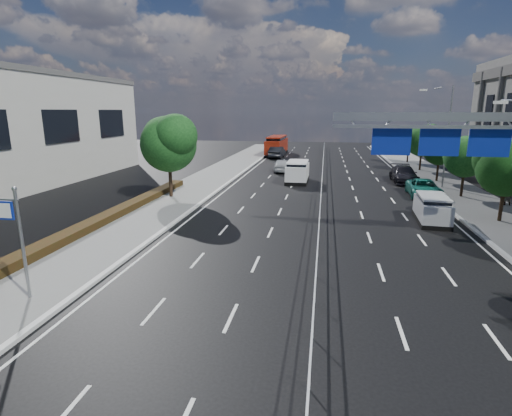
# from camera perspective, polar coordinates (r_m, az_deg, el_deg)

# --- Properties ---
(ground) EXTENTS (160.00, 160.00, 0.00)m
(ground) POSITION_cam_1_polar(r_m,az_deg,el_deg) (13.90, 8.17, -16.21)
(ground) COLOR black
(ground) RESTS_ON ground
(sidewalk_near) EXTENTS (5.00, 140.00, 0.14)m
(sidewalk_near) POSITION_cam_1_polar(r_m,az_deg,el_deg) (18.11, -32.04, -10.66)
(sidewalk_near) COLOR slate
(sidewalk_near) RESTS_ON ground
(kerb_near) EXTENTS (0.25, 140.00, 0.15)m
(kerb_near) POSITION_cam_1_polar(r_m,az_deg,el_deg) (16.61, -25.42, -11.99)
(kerb_near) COLOR silver
(kerb_near) RESTS_ON ground
(median_fence) EXTENTS (0.05, 85.00, 1.02)m
(median_fence) POSITION_cam_1_polar(r_m,az_deg,el_deg) (35.14, 9.36, 3.10)
(median_fence) COLOR silver
(median_fence) RESTS_ON ground
(hedge_near) EXTENTS (1.00, 36.00, 0.44)m
(hedge_near) POSITION_cam_1_polar(r_m,az_deg,el_deg) (22.69, -27.29, -4.61)
(hedge_near) COLOR black
(hedge_near) RESTS_ON sidewalk_near
(toilet_sign) EXTENTS (1.62, 0.18, 4.34)m
(toilet_sign) POSITION_cam_1_polar(r_m,az_deg,el_deg) (16.86, -31.88, -1.97)
(toilet_sign) COLOR gray
(toilet_sign) RESTS_ON ground
(overhead_gantry) EXTENTS (10.24, 0.38, 7.45)m
(overhead_gantry) POSITION_cam_1_polar(r_m,az_deg,el_deg) (23.11, 26.66, 9.08)
(overhead_gantry) COLOR gray
(overhead_gantry) RESTS_ON ground
(streetlight_far) EXTENTS (2.78, 2.40, 9.00)m
(streetlight_far) POSITION_cam_1_polar(r_m,az_deg,el_deg) (39.48, 25.35, 9.99)
(streetlight_far) COLOR gray
(streetlight_far) RESTS_ON ground
(near_tree_back) EXTENTS (4.84, 4.51, 6.69)m
(near_tree_back) POSITION_cam_1_polar(r_m,az_deg,el_deg) (32.45, -12.32, 9.38)
(near_tree_back) COLOR black
(near_tree_back) RESTS_ON ground
(far_tree_d) EXTENTS (3.85, 3.59, 5.34)m
(far_tree_d) POSITION_cam_1_polar(r_m,az_deg,el_deg) (28.94, 32.37, 5.24)
(far_tree_d) COLOR black
(far_tree_d) RESTS_ON ground
(far_tree_e) EXTENTS (3.63, 3.38, 5.13)m
(far_tree_e) POSITION_cam_1_polar(r_m,az_deg,el_deg) (35.96, 27.89, 6.82)
(far_tree_e) COLOR black
(far_tree_e) RESTS_ON ground
(far_tree_f) EXTENTS (3.52, 3.28, 5.02)m
(far_tree_f) POSITION_cam_1_polar(r_m,az_deg,el_deg) (43.13, 24.88, 7.95)
(far_tree_f) COLOR black
(far_tree_f) RESTS_ON ground
(far_tree_g) EXTENTS (3.96, 3.69, 5.45)m
(far_tree_g) POSITION_cam_1_polar(r_m,az_deg,el_deg) (50.37, 22.76, 9.11)
(far_tree_g) COLOR black
(far_tree_g) RESTS_ON ground
(far_tree_h) EXTENTS (3.41, 3.18, 4.91)m
(far_tree_h) POSITION_cam_1_polar(r_m,az_deg,el_deg) (57.72, 21.10, 9.39)
(far_tree_h) COLOR black
(far_tree_h) RESTS_ON ground
(white_minivan) EXTENTS (2.13, 4.81, 2.08)m
(white_minivan) POSITION_cam_1_polar(r_m,az_deg,el_deg) (39.80, 5.95, 5.17)
(white_minivan) COLOR black
(white_minivan) RESTS_ON ground
(red_bus) EXTENTS (2.71, 10.05, 2.98)m
(red_bus) POSITION_cam_1_polar(r_m,az_deg,el_deg) (64.47, 2.97, 8.97)
(red_bus) COLOR black
(red_bus) RESTS_ON ground
(near_car_silver) EXTENTS (2.15, 4.50, 1.49)m
(near_car_silver) POSITION_cam_1_polar(r_m,az_deg,el_deg) (46.50, 3.68, 6.10)
(near_car_silver) COLOR #B0B4B8
(near_car_silver) RESTS_ON ground
(near_car_dark) EXTENTS (2.07, 5.25, 1.70)m
(near_car_dark) POSITION_cam_1_polar(r_m,az_deg,el_deg) (60.25, 3.03, 7.96)
(near_car_dark) COLOR black
(near_car_dark) RESTS_ON ground
(silver_minivan) EXTENTS (2.02, 4.25, 1.72)m
(silver_minivan) POSITION_cam_1_polar(r_m,az_deg,el_deg) (27.62, 23.86, -0.12)
(silver_minivan) COLOR black
(silver_minivan) RESTS_ON ground
(parked_car_teal) EXTENTS (2.51, 5.13, 1.40)m
(parked_car_teal) POSITION_cam_1_polar(r_m,az_deg,el_deg) (35.56, 22.86, 2.61)
(parked_car_teal) COLOR #176A5C
(parked_car_teal) RESTS_ON ground
(parked_car_dark) EXTENTS (2.24, 5.47, 1.58)m
(parked_car_dark) POSITION_cam_1_polar(r_m,az_deg,el_deg) (42.07, 20.37, 4.53)
(parked_car_dark) COLOR black
(parked_car_dark) RESTS_ON ground
(pedestrian_b) EXTENTS (0.81, 0.64, 1.63)m
(pedestrian_b) POSITION_cam_1_polar(r_m,az_deg,el_deg) (34.54, 32.14, 1.70)
(pedestrian_b) COLOR gray
(pedestrian_b) RESTS_ON sidewalk_far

